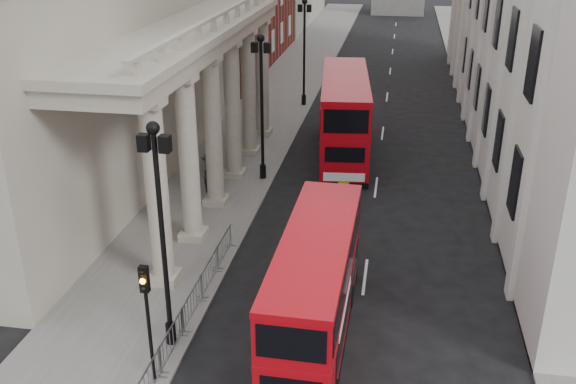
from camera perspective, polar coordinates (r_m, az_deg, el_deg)
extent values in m
cube|color=slate|center=(47.37, -2.58, 5.91)|extent=(6.00, 140.00, 0.12)
cube|color=slate|center=(46.82, 17.64, 4.59)|extent=(3.00, 140.00, 0.12)
cube|color=slate|center=(46.84, 0.97, 5.74)|extent=(0.20, 140.00, 0.14)
cube|color=gray|center=(37.40, -18.26, 9.43)|extent=(9.00, 28.00, 12.00)
cylinder|color=black|center=(23.94, -10.37, -12.23)|extent=(0.36, 0.36, 0.80)
cylinder|color=black|center=(22.06, -11.04, -4.60)|extent=(0.18, 0.18, 8.00)
sphere|color=black|center=(20.48, -11.92, 5.59)|extent=(0.44, 0.44, 0.44)
cube|color=black|center=(20.51, -10.89, 4.22)|extent=(0.35, 0.35, 0.55)
cube|color=black|center=(20.76, -12.71, 4.30)|extent=(0.35, 0.35, 0.55)
cylinder|color=black|center=(37.52, -2.24, 1.85)|extent=(0.36, 0.36, 0.80)
cylinder|color=black|center=(36.35, -2.33, 7.13)|extent=(0.18, 0.18, 8.00)
sphere|color=black|center=(35.41, -2.44, 13.51)|extent=(0.44, 0.44, 0.44)
cube|color=black|center=(35.43, -1.86, 12.70)|extent=(0.35, 0.35, 0.55)
cube|color=black|center=(35.58, -2.99, 12.72)|extent=(0.35, 0.35, 0.55)
cylinder|color=black|center=(52.48, 1.41, 8.20)|extent=(0.36, 0.36, 0.80)
cylinder|color=black|center=(51.65, 1.45, 12.06)|extent=(0.18, 0.18, 8.00)
sphere|color=black|center=(51.00, 1.50, 16.58)|extent=(0.44, 0.44, 0.44)
cube|color=black|center=(51.01, 1.89, 16.01)|extent=(0.35, 0.35, 0.55)
cube|color=black|center=(51.11, 1.09, 16.03)|extent=(0.35, 0.35, 0.55)
cylinder|color=black|center=(21.65, -12.16, -12.45)|extent=(0.12, 0.12, 3.40)
cube|color=black|center=(20.49, -12.67, -7.56)|extent=(0.28, 0.22, 0.90)
sphere|color=black|center=(20.23, -12.88, -7.02)|extent=(0.18, 0.18, 0.18)
sphere|color=orange|center=(20.38, -12.80, -7.75)|extent=(0.18, 0.18, 0.18)
sphere|color=black|center=(20.54, -12.73, -8.46)|extent=(0.18, 0.18, 0.18)
cube|color=gray|center=(23.32, -10.30, -12.85)|extent=(0.50, 2.30, 1.10)
cube|color=gray|center=(25.13, -8.51, -9.77)|extent=(0.50, 2.30, 1.10)
cube|color=gray|center=(27.02, -6.98, -7.10)|extent=(0.50, 2.30, 1.10)
cube|color=gray|center=(28.98, -5.68, -4.79)|extent=(0.50, 2.30, 1.10)
cube|color=#BA0811|center=(23.51, 2.41, -10.39)|extent=(2.42, 9.70, 1.84)
cube|color=#BA0811|center=(22.50, 2.49, -6.35)|extent=(2.42, 9.70, 1.61)
cube|color=#BA0811|center=(22.06, 2.54, -4.27)|extent=(2.46, 9.74, 0.23)
cube|color=black|center=(24.13, 2.37, -12.53)|extent=(2.44, 9.70, 0.32)
cube|color=black|center=(23.38, 2.42, -9.92)|extent=(2.46, 7.86, 0.92)
cube|color=black|center=(22.45, 2.50, -6.14)|extent=(2.47, 9.15, 1.01)
cylinder|color=black|center=(25.94, 0.81, -8.87)|extent=(0.31, 0.92, 0.92)
cylinder|color=black|center=(25.73, 5.45, -9.29)|extent=(0.31, 0.92, 0.92)
cube|color=#B50811|center=(41.49, 4.97, 5.37)|extent=(3.95, 11.93, 2.23)
cube|color=#B50811|center=(40.83, 5.08, 8.46)|extent=(3.95, 11.93, 1.95)
cube|color=#B50811|center=(40.56, 5.14, 9.98)|extent=(3.99, 11.98, 0.28)
cube|color=black|center=(41.91, 4.91, 3.67)|extent=(3.97, 11.93, 0.39)
cube|color=black|center=(41.40, 4.98, 5.74)|extent=(3.79, 9.72, 1.12)
cube|color=black|center=(40.81, 5.09, 8.61)|extent=(3.95, 11.27, 1.23)
cube|color=white|center=(36.27, 5.00, 1.33)|extent=(2.34, 0.30, 0.50)
cube|color=yellow|center=(36.39, 4.98, 0.79)|extent=(0.61, 0.11, 0.14)
cylinder|color=black|center=(37.97, 3.07, 2.16)|extent=(0.47, 1.15, 1.12)
cylinder|color=black|center=(38.02, 6.87, 2.05)|extent=(0.47, 1.15, 1.12)
cylinder|color=black|center=(44.38, 3.27, 5.34)|extent=(0.47, 1.15, 1.12)
cylinder|color=black|center=(44.42, 6.53, 5.25)|extent=(0.47, 1.15, 1.12)
imported|color=black|center=(35.71, -7.05, 1.26)|extent=(0.71, 0.61, 1.65)
imported|color=black|center=(37.98, -7.03, 2.86)|extent=(0.97, 0.77, 1.92)
imported|color=black|center=(38.73, -6.93, 3.00)|extent=(0.90, 0.76, 1.57)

